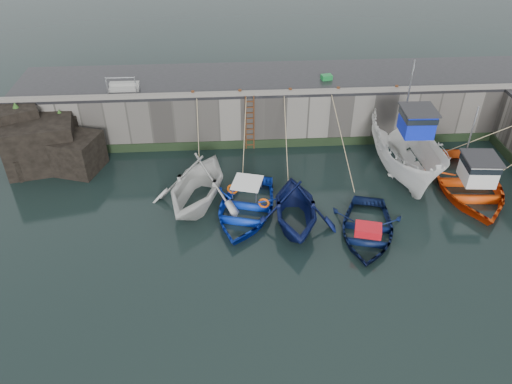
{
  "coord_description": "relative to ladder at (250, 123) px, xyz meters",
  "views": [
    {
      "loc": [
        -3.25,
        -14.53,
        14.28
      ],
      "look_at": [
        -2.05,
        3.93,
        1.2
      ],
      "focal_mm": 35.0,
      "sensor_mm": 36.0,
      "label": 1
    }
  ],
  "objects": [
    {
      "name": "ground",
      "position": [
        2.0,
        -9.91,
        -1.59
      ],
      "size": [
        120.0,
        120.0,
        0.0
      ],
      "primitive_type": "plane",
      "color": "black",
      "rests_on": "ground"
    },
    {
      "name": "boat_near_blue",
      "position": [
        -0.56,
        -5.95,
        -1.59
      ],
      "size": [
        5.11,
        6.17,
        1.11
      ],
      "primitive_type": "imported",
      "rotation": [
        0.0,
        0.0,
        -0.27
      ],
      "color": "#0C30B8",
      "rests_on": "ground"
    },
    {
      "name": "boat_near_blacktrim",
      "position": [
        1.64,
        -6.88,
        -1.59
      ],
      "size": [
        4.21,
        4.82,
        2.47
      ],
      "primitive_type": "imported",
      "rotation": [
        0.0,
        0.0,
        -0.04
      ],
      "color": "#0A1344",
      "rests_on": "ground"
    },
    {
      "name": "bollard_a",
      "position": [
        -3.0,
        0.34,
        1.71
      ],
      "size": [
        0.18,
        0.18,
        0.28
      ],
      "primitive_type": "cylinder",
      "color": "#3F1E0F",
      "rests_on": "road_back"
    },
    {
      "name": "bollard_d",
      "position": [
        4.8,
        0.34,
        1.71
      ],
      "size": [
        0.18,
        0.18,
        0.28
      ],
      "primitive_type": "cylinder",
      "color": "#3F1E0F",
      "rests_on": "road_back"
    },
    {
      "name": "boat_far_white",
      "position": [
        7.87,
        -2.96,
        -0.35
      ],
      "size": [
        3.13,
        7.78,
        5.97
      ],
      "rotation": [
        0.0,
        0.0,
        -0.03
      ],
      "color": "white",
      "rests_on": "ground"
    },
    {
      "name": "rock_outcrop",
      "position": [
        -10.92,
        -0.8,
        -0.33
      ],
      "size": [
        5.85,
        4.24,
        3.41
      ],
      "color": "black",
      "rests_on": "ground"
    },
    {
      "name": "quay_back",
      "position": [
        2.0,
        2.59,
        -0.09
      ],
      "size": [
        30.0,
        5.0,
        3.0
      ],
      "primitive_type": "cube",
      "color": "slate",
      "rests_on": "ground"
    },
    {
      "name": "boat_near_navy_rope",
      "position": [
        4.72,
        -2.62,
        -1.59
      ],
      "size": [
        0.04,
        6.0,
        3.1
      ],
      "primitive_type": null,
      "color": "tan",
      "rests_on": "ground"
    },
    {
      "name": "boat_far_orange",
      "position": [
        10.55,
        -4.85,
        -1.17
      ],
      "size": [
        5.17,
        6.84,
        4.34
      ],
      "rotation": [
        0.0,
        0.0,
        -0.09
      ],
      "color": "#EF480C",
      "rests_on": "ground"
    },
    {
      "name": "boat_near_white",
      "position": [
        -2.76,
        -4.98,
        -1.59
      ],
      "size": [
        6.04,
        6.5,
        2.8
      ],
      "primitive_type": "imported",
      "rotation": [
        0.0,
        0.0,
        -0.32
      ],
      "color": "silver",
      "rests_on": "ground"
    },
    {
      "name": "boat_near_navy",
      "position": [
        4.72,
        -7.82,
        -1.59
      ],
      "size": [
        4.59,
        5.55,
        1.0
      ],
      "primitive_type": "imported",
      "rotation": [
        0.0,
        0.0,
        -0.27
      ],
      "color": "#09153C",
      "rests_on": "ground"
    },
    {
      "name": "bollard_c",
      "position": [
        2.2,
        0.34,
        1.71
      ],
      "size": [
        0.18,
        0.18,
        0.28
      ],
      "primitive_type": "cylinder",
      "color": "#3F1E0F",
      "rests_on": "road_back"
    },
    {
      "name": "fish_crate",
      "position": [
        4.48,
        2.06,
        1.71
      ],
      "size": [
        0.66,
        0.52,
        0.27
      ],
      "primitive_type": "cube",
      "rotation": [
        0.0,
        0.0,
        0.19
      ],
      "color": "#157731",
      "rests_on": "road_back"
    },
    {
      "name": "kerb_back",
      "position": [
        2.0,
        0.24,
        1.67
      ],
      "size": [
        30.0,
        0.3,
        0.2
      ],
      "primitive_type": "cube",
      "color": "slate",
      "rests_on": "road_back"
    },
    {
      "name": "ladder",
      "position": [
        0.0,
        0.0,
        0.0
      ],
      "size": [
        0.51,
        0.08,
        3.2
      ],
      "color": "#3F1E0F",
      "rests_on": "ground"
    },
    {
      "name": "bollard_e",
      "position": [
        8.0,
        0.34,
        1.71
      ],
      "size": [
        0.18,
        0.18,
        0.28
      ],
      "primitive_type": "cylinder",
      "color": "#3F1E0F",
      "rests_on": "road_back"
    },
    {
      "name": "boat_near_blue_rope",
      "position": [
        -0.56,
        -1.68,
        -1.59
      ],
      "size": [
        0.04,
        4.39,
        3.1
      ],
      "primitive_type": null,
      "color": "tan",
      "rests_on": "ground"
    },
    {
      "name": "boat_near_white_rope",
      "position": [
        -2.76,
        -1.2,
        -1.59
      ],
      "size": [
        0.04,
        3.65,
        3.1
      ],
      "primitive_type": null,
      "color": "tan",
      "rests_on": "ground"
    },
    {
      "name": "road_back",
      "position": [
        2.0,
        2.59,
        1.49
      ],
      "size": [
        30.0,
        5.0,
        0.16
      ],
      "primitive_type": "cube",
      "color": "black",
      "rests_on": "quay_back"
    },
    {
      "name": "railing",
      "position": [
        -6.75,
        1.33,
        1.77
      ],
      "size": [
        1.6,
        1.05,
        1.0
      ],
      "color": "#A5A8AD",
      "rests_on": "road_back"
    },
    {
      "name": "bollard_b",
      "position": [
        -0.5,
        0.34,
        1.71
      ],
      "size": [
        0.18,
        0.18,
        0.28
      ],
      "primitive_type": "cylinder",
      "color": "#3F1E0F",
      "rests_on": "road_back"
    },
    {
      "name": "algae_back",
      "position": [
        2.0,
        0.05,
        -1.34
      ],
      "size": [
        30.0,
        0.08,
        0.5
      ],
      "primitive_type": "cube",
      "color": "black",
      "rests_on": "ground"
    },
    {
      "name": "boat_near_blacktrim_rope",
      "position": [
        1.64,
        -2.15,
        -1.59
      ],
      "size": [
        0.04,
        5.17,
        3.1
      ],
      "primitive_type": null,
      "color": "tan",
      "rests_on": "ground"
    }
  ]
}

